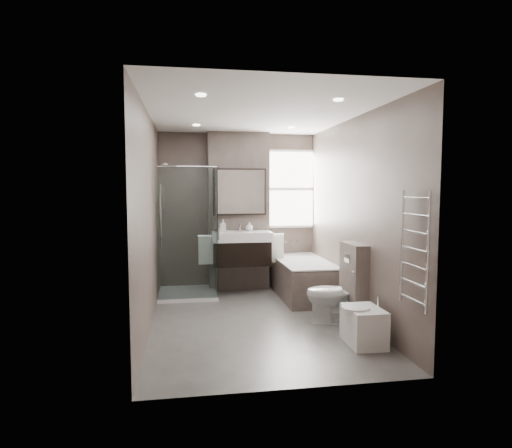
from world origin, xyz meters
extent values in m
cube|color=#54514D|center=(0.00, 0.00, -0.03)|extent=(2.65, 3.85, 0.05)
cube|color=silver|center=(0.00, 0.00, 2.62)|extent=(2.65, 3.85, 0.05)
cube|color=brown|center=(0.00, 1.92, 1.30)|extent=(2.65, 0.05, 2.60)
cube|color=brown|center=(0.00, -1.92, 1.30)|extent=(2.65, 0.05, 2.60)
cube|color=brown|center=(-1.32, 0.00, 1.30)|extent=(0.05, 3.85, 2.60)
cube|color=brown|center=(1.32, 0.00, 1.30)|extent=(0.05, 3.85, 2.60)
cube|color=brown|center=(0.00, 1.77, 1.30)|extent=(1.00, 0.25, 2.60)
cube|color=black|center=(0.00, 1.42, 0.66)|extent=(0.90, 0.45, 0.38)
cube|color=white|center=(0.00, 1.42, 0.92)|extent=(0.95, 0.47, 0.15)
cylinder|color=silver|center=(0.00, 1.59, 1.06)|extent=(0.03, 0.03, 0.12)
cylinder|color=silver|center=(0.00, 1.53, 1.11)|extent=(0.02, 0.12, 0.02)
cube|color=black|center=(0.00, 1.62, 1.63)|extent=(0.86, 0.06, 0.76)
cube|color=white|center=(0.00, 1.58, 1.63)|extent=(0.80, 0.02, 0.70)
cube|color=silver|center=(-0.56, 1.40, 0.72)|extent=(0.24, 0.06, 0.44)
cube|color=silver|center=(0.56, 1.40, 0.72)|extent=(0.24, 0.06, 0.44)
cube|color=white|center=(-0.85, 1.45, 0.03)|extent=(0.90, 0.90, 0.06)
cube|color=white|center=(-0.85, 1.01, 1.03)|extent=(0.88, 0.01, 1.94)
cube|color=white|center=(-0.41, 1.45, 1.03)|extent=(0.01, 0.88, 1.94)
cylinder|color=silver|center=(-1.25, 1.45, 1.25)|extent=(0.02, 0.02, 1.00)
cube|color=brown|center=(0.93, 1.10, 0.28)|extent=(0.75, 1.60, 0.55)
cube|color=white|center=(0.93, 1.10, 0.56)|extent=(0.75, 1.60, 0.03)
cube|color=white|center=(0.93, 1.10, 0.49)|extent=(0.61, 1.42, 0.12)
cube|color=white|center=(0.90, 1.88, 1.67)|extent=(0.98, 0.04, 1.33)
cube|color=white|center=(0.90, 1.85, 1.67)|extent=(0.90, 0.01, 1.25)
cube|color=white|center=(0.90, 1.85, 1.68)|extent=(0.90, 0.01, 0.05)
imported|color=white|center=(0.97, -0.23, 0.36)|extent=(0.79, 0.56, 0.72)
cube|color=brown|center=(1.21, -0.25, 0.50)|extent=(0.18, 0.55, 1.00)
cube|color=silver|center=(1.11, -0.25, 0.82)|extent=(0.01, 0.16, 0.11)
cube|color=white|center=(1.02, -1.02, 0.20)|extent=(0.36, 0.50, 0.40)
cylinder|color=white|center=(0.92, -1.02, 0.40)|extent=(0.30, 0.30, 0.05)
cylinder|color=silver|center=(1.18, -1.02, 0.47)|extent=(0.02, 0.02, 0.10)
cylinder|color=silver|center=(1.25, -1.83, 1.12)|extent=(0.03, 0.03, 1.10)
cylinder|color=silver|center=(1.25, -1.37, 1.12)|extent=(0.03, 0.03, 1.10)
cube|color=silver|center=(1.25, -1.60, 1.12)|extent=(0.02, 0.46, 1.00)
imported|color=white|center=(-0.29, 1.43, 1.10)|extent=(0.09, 0.09, 0.20)
imported|color=white|center=(0.14, 1.50, 1.07)|extent=(0.11, 0.11, 0.15)
camera|label=1|loc=(-0.85, -5.27, 1.68)|focal=30.00mm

